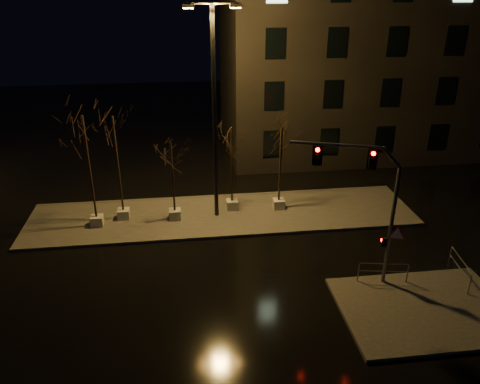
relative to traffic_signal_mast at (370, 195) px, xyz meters
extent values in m
plane|color=black|center=(-5.52, 1.17, -4.31)|extent=(90.00, 90.00, 0.00)
cube|color=#3F3D38|center=(-5.52, 7.17, -4.23)|extent=(22.00, 5.00, 0.15)
cube|color=#3F3D38|center=(1.98, -2.33, -4.23)|extent=(7.00, 5.00, 0.15)
cube|color=black|center=(8.48, 19.17, 3.19)|extent=(25.00, 12.00, 15.00)
cube|color=#B5B1A9|center=(-12.50, 6.68, -3.88)|extent=(0.65, 0.65, 0.55)
cylinder|color=black|center=(-12.50, 6.68, -0.79)|extent=(0.11, 0.11, 5.64)
cube|color=#B5B1A9|center=(-11.13, 7.31, -3.88)|extent=(0.65, 0.65, 0.55)
cylinder|color=black|center=(-11.13, 7.31, -0.93)|extent=(0.11, 0.11, 5.36)
cube|color=#B5B1A9|center=(-8.26, 6.91, -3.88)|extent=(0.65, 0.65, 0.55)
cylinder|color=black|center=(-8.26, 6.91, -1.61)|extent=(0.11, 0.11, 3.99)
cube|color=#B5B1A9|center=(-4.93, 7.74, -3.88)|extent=(0.65, 0.65, 0.55)
cylinder|color=black|center=(-4.93, 7.74, -1.40)|extent=(0.11, 0.11, 4.42)
cube|color=#B5B1A9|center=(-2.20, 7.49, -3.88)|extent=(0.65, 0.65, 0.55)
cylinder|color=black|center=(-2.20, 7.49, -1.42)|extent=(0.11, 0.11, 4.37)
cylinder|color=#54575C|center=(0.97, -0.33, -1.41)|extent=(0.16, 0.16, 5.50)
cylinder|color=#54575C|center=(-1.49, 0.51, 2.11)|extent=(3.51, 1.31, 0.13)
cube|color=black|center=(-0.07, 0.03, 1.61)|extent=(0.33, 0.28, 0.82)
cube|color=black|center=(-2.15, 0.74, 1.61)|extent=(0.33, 0.28, 0.82)
cube|color=black|center=(0.78, -0.26, -2.14)|extent=(0.24, 0.22, 0.41)
cone|color=red|center=(1.22, -0.46, -1.69)|extent=(0.91, 0.33, 0.95)
sphere|color=#FF0C07|center=(0.97, -0.33, 1.88)|extent=(0.16, 0.16, 0.16)
cylinder|color=black|center=(-5.89, 7.08, 1.49)|extent=(0.23, 0.23, 11.30)
cylinder|color=black|center=(-5.89, 7.08, 7.15)|extent=(2.49, 0.17, 0.11)
cube|color=orange|center=(-7.02, 7.11, 6.98)|extent=(0.57, 0.33, 0.23)
cube|color=orange|center=(-4.76, 7.06, 6.98)|extent=(0.57, 0.33, 0.23)
cylinder|color=#54575C|center=(-0.13, -0.14, -3.72)|extent=(0.05, 0.05, 0.88)
cylinder|color=#54575C|center=(1.98, -0.52, -3.72)|extent=(0.05, 0.05, 0.88)
cylinder|color=#54575C|center=(0.92, -0.33, -3.23)|extent=(2.12, 0.43, 0.04)
cylinder|color=#54575C|center=(0.92, -0.33, -3.62)|extent=(2.12, 0.43, 0.04)
cylinder|color=#54575C|center=(4.22, -1.69, -3.67)|extent=(0.05, 0.05, 0.98)
cylinder|color=#54575C|center=(4.54, 0.47, -3.67)|extent=(0.05, 0.05, 0.98)
cylinder|color=#54575C|center=(4.38, -0.61, -3.12)|extent=(0.36, 2.17, 0.04)
cylinder|color=#54575C|center=(4.38, -0.61, -3.56)|extent=(0.36, 2.17, 0.04)
camera|label=1|loc=(-7.58, -16.77, 8.22)|focal=35.00mm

